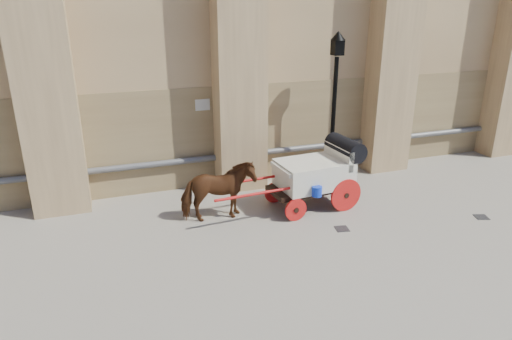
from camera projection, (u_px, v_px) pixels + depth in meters
name	position (u px, v px, depth m)	size (l,w,h in m)	color
ground	(325.00, 234.00, 11.00)	(90.00, 90.00, 0.00)	gray
horse	(218.00, 192.00, 11.47)	(0.84, 1.85, 1.56)	#572E12
carriage	(318.00, 171.00, 12.24)	(4.25, 1.57, 1.83)	black
street_lamp	(334.00, 105.00, 13.38)	(0.42, 0.42, 4.51)	black
drain_grate_near	(342.00, 229.00, 11.24)	(0.32, 0.32, 0.01)	black
drain_grate_far	(481.00, 217.00, 11.85)	(0.32, 0.32, 0.01)	black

